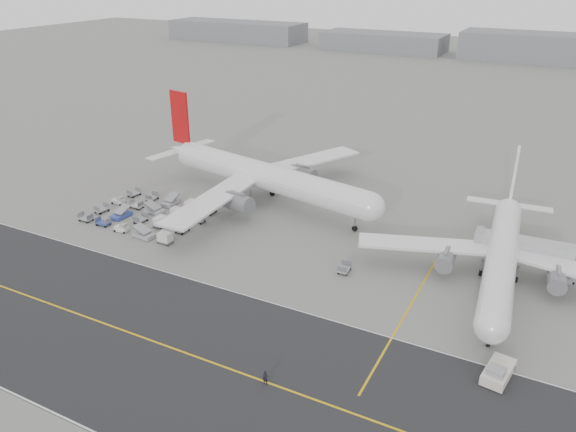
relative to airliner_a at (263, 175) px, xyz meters
The scene contains 10 objects.
ground 33.93m from the airliner_a, 72.62° to the right, with size 700.00×700.00×0.00m, color gray.
taxiway 52.41m from the airliner_a, 73.25° to the right, with size 220.00×59.00×0.03m.
horizon_buildings 231.66m from the airliner_a, 80.06° to the left, with size 520.00×28.00×28.00m, color gray, non-canonical shape.
airliner_a is the anchor object (origin of this frame).
airliner_b 51.64m from the airliner_a, 12.20° to the right, with size 46.70×47.38×16.34m.
pushback_tug 65.16m from the airliner_a, 33.50° to the right, with size 3.67×7.90×2.22m.
jet_bridge 53.87m from the airliner_a, ahead, with size 16.37×3.73×6.16m.
gse_cluster 25.19m from the airliner_a, 132.08° to the right, with size 28.46×22.52×2.12m, color #9C9BA1, non-canonical shape.
stray_dolly 34.53m from the airliner_a, 36.71° to the right, with size 1.66×2.69×1.66m, color silver, non-canonical shape.
ground_crew_a 58.22m from the airliner_a, 59.94° to the right, with size 0.71×0.47×1.95m, color black.
Camera 1 is at (46.55, -65.19, 47.40)m, focal length 35.00 mm.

